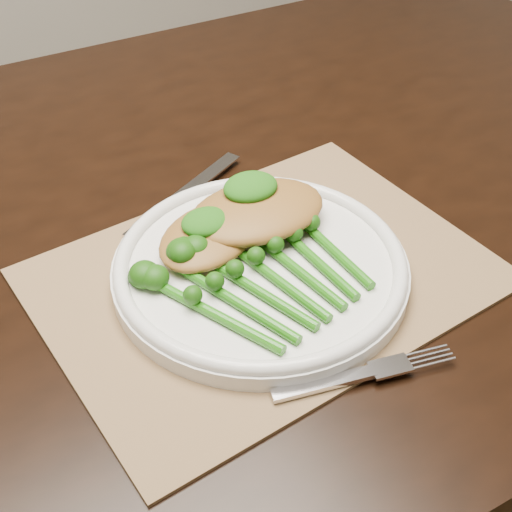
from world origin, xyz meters
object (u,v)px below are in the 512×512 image
placemat (264,276)px  dining_table (176,420)px  dinner_plate (260,266)px  chicken_fillet_left (209,235)px  broccolini_bundle (272,276)px

placemat → dining_table: bearing=105.0°
dining_table → dinner_plate: bearing=-71.1°
dining_table → chicken_fillet_left: (0.02, -0.10, 0.41)m
dinner_plate → chicken_fillet_left: bearing=121.2°
dining_table → dinner_plate: 0.42m
broccolini_bundle → dining_table: bearing=91.5°
dinner_plate → broccolini_bundle: 0.03m
chicken_fillet_left → broccolini_bundle: same height
dining_table → chicken_fillet_left: bearing=-78.2°
placemat → broccolini_bundle: bearing=-110.3°
dining_table → chicken_fillet_left: chicken_fillet_left is taller
chicken_fillet_left → placemat: bearing=-83.2°
placemat → dinner_plate: (-0.00, 0.00, 0.02)m
broccolini_bundle → placemat: bearing=61.0°
placemat → broccolini_bundle: 0.04m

